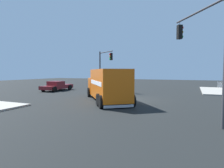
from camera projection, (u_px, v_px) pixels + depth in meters
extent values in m
plane|color=black|center=(132.00, 99.00, 18.65)|extent=(100.00, 100.00, 0.00)
cube|color=orange|center=(109.00, 84.00, 16.76)|extent=(5.79, 6.47, 2.61)
cube|color=orange|center=(100.00, 86.00, 20.91)|extent=(3.06, 2.97, 1.70)
cube|color=black|center=(99.00, 82.00, 21.71)|extent=(1.64, 1.30, 0.88)
cube|color=#B2B2B7|center=(119.00, 106.00, 13.89)|extent=(1.94, 1.58, 0.21)
cube|color=white|center=(96.00, 83.00, 16.45)|extent=(3.28, 4.20, 0.36)
cube|color=white|center=(122.00, 82.00, 17.05)|extent=(3.28, 4.20, 0.36)
cylinder|color=black|center=(89.00, 92.00, 20.59)|extent=(0.84, 0.96, 1.00)
cylinder|color=black|center=(111.00, 92.00, 21.21)|extent=(0.84, 0.96, 1.00)
cylinder|color=black|center=(98.00, 100.00, 15.01)|extent=(0.84, 0.96, 1.00)
cylinder|color=black|center=(128.00, 99.00, 15.63)|extent=(0.84, 0.96, 1.00)
cylinder|color=black|center=(101.00, 102.00, 14.00)|extent=(0.84, 0.96, 1.00)
cylinder|color=black|center=(132.00, 101.00, 14.62)|extent=(0.84, 0.96, 1.00)
cylinder|color=#38383D|center=(197.00, 12.00, 10.88)|extent=(2.61, 3.93, 0.12)
cylinder|color=#38383D|center=(180.00, 23.00, 12.81)|extent=(0.03, 0.03, 0.25)
cube|color=black|center=(180.00, 32.00, 12.85)|extent=(0.42, 0.42, 0.95)
sphere|color=red|center=(182.00, 28.00, 12.86)|extent=(0.20, 0.20, 0.20)
sphere|color=#EFA314|center=(182.00, 32.00, 12.88)|extent=(0.20, 0.20, 0.20)
sphere|color=#19CC4C|center=(182.00, 37.00, 12.90)|extent=(0.20, 0.20, 0.20)
cylinder|color=#38383D|center=(100.00, 71.00, 28.07)|extent=(0.20, 0.20, 5.75)
cylinder|color=#38383D|center=(106.00, 52.00, 26.35)|extent=(3.01, 2.21, 0.12)
cylinder|color=#38383D|center=(111.00, 52.00, 25.11)|extent=(0.03, 0.03, 0.25)
cube|color=black|center=(111.00, 57.00, 25.15)|extent=(0.42, 0.42, 0.95)
sphere|color=red|center=(110.00, 54.00, 25.04)|extent=(0.20, 0.20, 0.20)
sphere|color=#EFA314|center=(110.00, 57.00, 25.06)|extent=(0.20, 0.20, 0.20)
sphere|color=#19CC4C|center=(110.00, 59.00, 25.08)|extent=(0.20, 0.20, 0.20)
cube|color=maroon|center=(48.00, 88.00, 25.72)|extent=(1.96, 1.52, 0.50)
cube|color=maroon|center=(56.00, 85.00, 27.16)|extent=(1.97, 1.72, 1.10)
cube|color=black|center=(56.00, 83.00, 27.14)|extent=(1.81, 1.44, 0.48)
cube|color=maroon|center=(64.00, 86.00, 28.87)|extent=(1.97, 2.02, 0.55)
cylinder|color=black|center=(55.00, 89.00, 25.45)|extent=(0.25, 0.76, 0.76)
cylinder|color=black|center=(43.00, 89.00, 26.26)|extent=(0.25, 0.76, 0.76)
cylinder|color=black|center=(70.00, 87.00, 28.58)|extent=(0.25, 0.76, 0.76)
cylinder|color=black|center=(59.00, 87.00, 29.39)|extent=(0.25, 0.76, 0.76)
cube|color=silver|center=(224.00, 85.00, 30.73)|extent=(0.08, 0.04, 0.95)
cube|color=silver|center=(223.00, 85.00, 30.81)|extent=(0.08, 0.04, 0.95)
cube|color=silver|center=(222.00, 85.00, 30.88)|extent=(0.08, 0.04, 0.95)
cube|color=silver|center=(220.00, 85.00, 30.95)|extent=(0.08, 0.04, 0.95)
cube|color=silver|center=(219.00, 85.00, 31.02)|extent=(0.08, 0.04, 0.95)
cube|color=silver|center=(218.00, 85.00, 31.09)|extent=(0.08, 0.04, 0.95)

